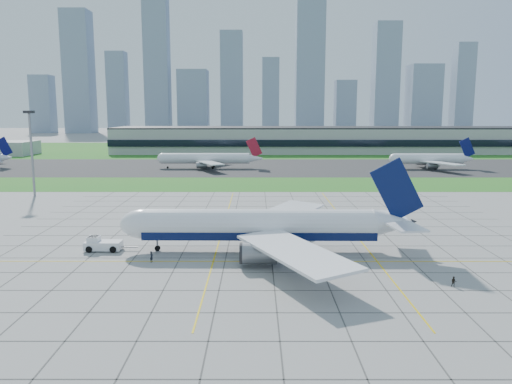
# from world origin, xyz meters

# --- Properties ---
(ground) EXTENTS (1400.00, 1400.00, 0.00)m
(ground) POSITION_xyz_m (0.00, 0.00, 0.00)
(ground) COLOR gray
(ground) RESTS_ON ground
(grass_median) EXTENTS (700.00, 35.00, 0.04)m
(grass_median) POSITION_xyz_m (0.00, 90.00, 0.02)
(grass_median) COLOR #247220
(grass_median) RESTS_ON ground
(asphalt_taxiway) EXTENTS (700.00, 75.00, 0.04)m
(asphalt_taxiway) POSITION_xyz_m (0.00, 145.00, 0.03)
(asphalt_taxiway) COLOR #383838
(asphalt_taxiway) RESTS_ON ground
(grass_far) EXTENTS (700.00, 145.00, 0.04)m
(grass_far) POSITION_xyz_m (0.00, 255.00, 0.02)
(grass_far) COLOR #247220
(grass_far) RESTS_ON ground
(apron_markings) EXTENTS (120.00, 130.00, 0.03)m
(apron_markings) POSITION_xyz_m (0.43, 11.09, 0.02)
(apron_markings) COLOR #474744
(apron_markings) RESTS_ON ground
(terminal) EXTENTS (260.00, 43.00, 15.80)m
(terminal) POSITION_xyz_m (40.00, 229.87, 7.89)
(terminal) COLOR #B7B7B2
(terminal) RESTS_ON ground
(light_mast) EXTENTS (2.50, 2.50, 25.60)m
(light_mast) POSITION_xyz_m (-70.00, 65.00, 16.18)
(light_mast) COLOR gray
(light_mast) RESTS_ON ground
(city_skyline) EXTENTS (523.00, 32.40, 160.00)m
(city_skyline) POSITION_xyz_m (-8.71, 520.00, 59.09)
(city_skyline) COLOR #7F91A7
(city_skyline) RESTS_ON ground
(airliner) EXTENTS (54.95, 55.71, 17.30)m
(airliner) POSITION_xyz_m (-1.75, 4.29, 4.73)
(airliner) COLOR white
(airliner) RESTS_ON ground
(pushback_tug) EXTENTS (9.63, 3.44, 2.68)m
(pushback_tug) POSITION_xyz_m (-31.15, 4.85, 1.19)
(pushback_tug) COLOR white
(pushback_tug) RESTS_ON ground
(crew_near) EXTENTS (0.62, 0.79, 1.90)m
(crew_near) POSITION_xyz_m (-20.46, -2.38, 0.95)
(crew_near) COLOR black
(crew_near) RESTS_ON ground
(crew_far) EXTENTS (0.92, 0.82, 1.57)m
(crew_far) POSITION_xyz_m (26.17, -14.49, 0.78)
(crew_far) COLOR black
(crew_far) RESTS_ON ground
(distant_jet_1) EXTENTS (44.93, 42.66, 14.08)m
(distant_jet_1) POSITION_xyz_m (-24.84, 139.48, 4.49)
(distant_jet_1) COLOR white
(distant_jet_1) RESTS_ON ground
(distant_jet_2) EXTENTS (35.80, 42.66, 14.08)m
(distant_jet_2) POSITION_xyz_m (74.67, 137.62, 4.48)
(distant_jet_2) COLOR white
(distant_jet_2) RESTS_ON ground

